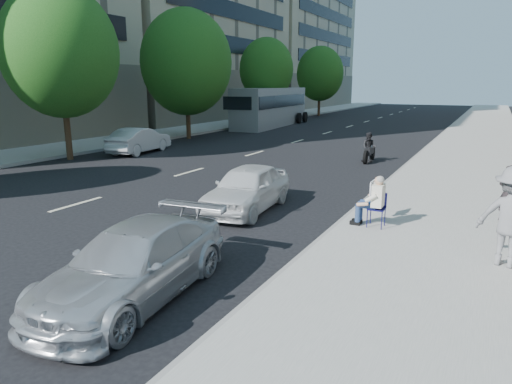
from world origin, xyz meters
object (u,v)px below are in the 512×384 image
Objects in this scene: seated_protester at (373,198)px; pedestrian_woman at (508,194)px; jogger at (511,217)px; motorcycle at (369,149)px; parked_sedan at (134,263)px; white_sedan_mid at (139,140)px; white_sedan_near at (247,188)px; bus at (271,107)px.

seated_protester is 3.61m from pedestrian_woman.
jogger is 13.15m from motorcycle.
white_sedan_mid is at bearing 126.05° from parked_sedan.
white_sedan_near is 27.80m from bus.
pedestrian_woman is at bearing 47.50° from parked_sedan.
seated_protester is 0.31× the size of white_sedan_mid.
bus is at bearing 109.27° from white_sedan_near.
jogger is at bearing -67.92° from motorcycle.
white_sedan_mid is (-10.66, 7.42, 0.01)m from white_sedan_near.
jogger reaches higher than white_sedan_mid.
white_sedan_near is (-0.98, 5.90, 0.04)m from parked_sedan.
pedestrian_woman is 18.36m from white_sedan_mid.
bus reaches higher than jogger.
white_sedan_near is at bearing 138.31° from white_sedan_mid.
jogger is at bearing -18.86° from white_sedan_near.
seated_protester is at bearing -79.12° from motorcycle.
bus is (-12.35, 31.26, 1.00)m from parked_sedan.
white_sedan_mid is 17.97m from bus.
seated_protester is 29.82m from bus.
motorcycle reaches higher than white_sedan_near.
parked_sedan is (-2.79, -5.58, -0.24)m from seated_protester.
seated_protester is at bearing 58.34° from parked_sedan.
white_sedan_near is at bearing 48.86° from pedestrian_woman.
pedestrian_woman is at bearing -57.03° from bus.
parked_sedan is at bearing 124.30° from white_sedan_mid.
white_sedan_near is (-3.77, 0.32, -0.20)m from seated_protester.
seated_protester reaches higher than white_sedan_near.
parked_sedan is 17.69m from white_sedan_mid.
bus is at bearing 125.98° from motorcycle.
parked_sedan is (-5.77, -4.22, -0.51)m from jogger.
bus is at bearing -17.61° from pedestrian_woman.
white_sedan_mid is 2.03× the size of motorcycle.
pedestrian_woman is at bearing 33.65° from seated_protester.
pedestrian_woman reaches higher than white_sedan_mid.
bus is at bearing -94.60° from white_sedan_mid.
white_sedan_mid is 12.08m from motorcycle.
bus reaches higher than parked_sedan.
seated_protester is at bearing 68.57° from pedestrian_woman.
pedestrian_woman is at bearing 154.93° from white_sedan_mid.
pedestrian_woman is 10.23m from motorcycle.
pedestrian_woman reaches higher than motorcycle.
parked_sedan is at bearing -85.44° from white_sedan_near.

